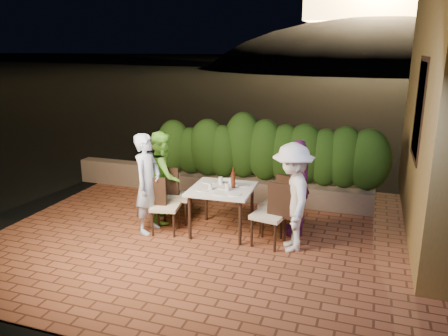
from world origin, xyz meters
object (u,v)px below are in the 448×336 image
at_px(diner_white, 292,197).
at_px(chair_right_front, 269,214).
at_px(diner_green, 163,176).
at_px(diner_purple, 297,187).
at_px(dining_table, 222,210).
at_px(parapet_lamp, 153,162).
at_px(chair_right_back, 277,204).
at_px(beer_bottle, 233,178).
at_px(bowl, 224,181).
at_px(chair_left_front, 165,206).
at_px(chair_left_back, 178,195).
at_px(diner_blue, 148,184).

bearing_deg(diner_white, chair_right_front, -112.85).
relative_size(diner_green, diner_purple, 1.02).
bearing_deg(dining_table, diner_purple, 17.59).
bearing_deg(diner_white, dining_table, -120.91).
bearing_deg(parapet_lamp, chair_right_back, -26.37).
bearing_deg(dining_table, beer_bottle, 16.56).
height_order(bowl, diner_white, diner_white).
distance_m(diner_green, parapet_lamp, 1.87).
height_order(dining_table, chair_right_back, chair_right_back).
distance_m(chair_left_front, parapet_lamp, 2.44).
xyz_separation_m(chair_left_back, chair_right_back, (1.69, 0.08, 0.02)).
height_order(chair_left_back, diner_blue, diner_blue).
bearing_deg(diner_blue, diner_green, 1.73).
height_order(chair_left_front, chair_right_back, chair_right_back).
xyz_separation_m(chair_right_back, parapet_lamp, (-2.99, 1.48, 0.08)).
height_order(chair_right_back, parapet_lamp, chair_right_back).
relative_size(diner_green, diner_white, 0.97).
bearing_deg(beer_bottle, chair_right_back, 17.45).
bearing_deg(diner_white, chair_right_back, -166.31).
height_order(chair_right_back, diner_green, diner_green).
relative_size(beer_bottle, chair_right_back, 0.34).
relative_size(chair_left_front, diner_green, 0.59).
bearing_deg(chair_right_back, diner_green, 18.19).
distance_m(chair_left_back, diner_white, 2.09).
distance_m(chair_left_front, chair_right_back, 1.78).
relative_size(dining_table, chair_left_front, 1.06).
height_order(chair_right_front, diner_green, diner_green).
bearing_deg(chair_left_back, diner_green, 167.70).
relative_size(chair_left_back, diner_blue, 0.59).
bearing_deg(chair_left_front, chair_right_front, -8.04).
xyz_separation_m(chair_right_front, diner_blue, (-1.95, -0.12, 0.31)).
bearing_deg(chair_right_front, parapet_lamp, -22.48).
distance_m(diner_white, diner_purple, 0.61).
bearing_deg(diner_white, chair_left_back, -120.63).
bearing_deg(diner_white, beer_bottle, -125.68).
bearing_deg(diner_blue, beer_bottle, -71.17).
height_order(dining_table, chair_left_back, chair_left_back).
bearing_deg(chair_left_back, chair_left_front, -97.55).
distance_m(beer_bottle, chair_right_front, 0.82).
bearing_deg(parapet_lamp, bowl, -34.50).
xyz_separation_m(bowl, chair_right_front, (0.89, -0.54, -0.27)).
xyz_separation_m(chair_left_front, diner_purple, (1.99, 0.67, 0.31)).
bearing_deg(diner_green, chair_right_back, -111.46).
relative_size(beer_bottle, diner_purple, 0.22).
distance_m(chair_right_front, diner_green, 2.02).
bearing_deg(chair_left_back, bowl, 1.12).
bearing_deg(diner_green, dining_table, -123.13).
height_order(chair_right_front, chair_right_back, chair_right_front).
height_order(beer_bottle, chair_left_front, beer_bottle).
bearing_deg(bowl, dining_table, -77.63).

